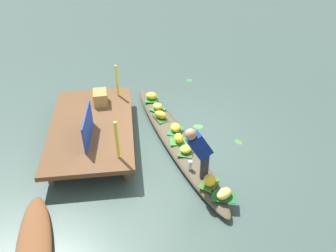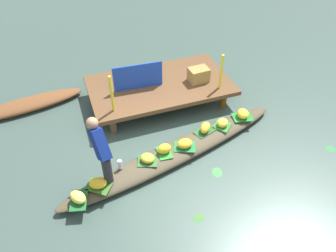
{
  "view_description": "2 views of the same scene",
  "coord_description": "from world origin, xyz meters",
  "px_view_note": "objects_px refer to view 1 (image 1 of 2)",
  "views": [
    {
      "loc": [
        -5.93,
        0.89,
        4.66
      ],
      "look_at": [
        0.2,
        0.13,
        0.33
      ],
      "focal_mm": 35.8,
      "sensor_mm": 36.0,
      "label": 1
    },
    {
      "loc": [
        -1.68,
        -4.19,
        4.72
      ],
      "look_at": [
        0.01,
        0.54,
        0.33
      ],
      "focal_mm": 35.53,
      "sensor_mm": 36.0,
      "label": 2
    }
  ],
  "objects_px": {
    "banana_bunch_5": "(151,96)",
    "banana_bunch_6": "(160,115)",
    "banana_bunch_7": "(210,180)",
    "produce_crate": "(100,98)",
    "banana_bunch_4": "(224,194)",
    "water_bottle": "(190,165)",
    "vendor_boat": "(175,139)",
    "market_banner": "(88,126)",
    "banana_bunch_2": "(179,138)",
    "banana_bunch_0": "(175,127)",
    "banana_bunch_1": "(158,106)",
    "vendor_person": "(200,150)",
    "banana_bunch_3": "(186,149)"
  },
  "relations": [
    {
      "from": "banana_bunch_5",
      "to": "banana_bunch_6",
      "type": "distance_m",
      "value": 0.94
    },
    {
      "from": "banana_bunch_5",
      "to": "banana_bunch_7",
      "type": "bearing_deg",
      "value": -165.88
    },
    {
      "from": "banana_bunch_5",
      "to": "produce_crate",
      "type": "height_order",
      "value": "produce_crate"
    },
    {
      "from": "banana_bunch_4",
      "to": "water_bottle",
      "type": "relative_size",
      "value": 1.63
    },
    {
      "from": "vendor_boat",
      "to": "market_banner",
      "type": "relative_size",
      "value": 4.48
    },
    {
      "from": "vendor_boat",
      "to": "banana_bunch_2",
      "type": "relative_size",
      "value": 18.56
    },
    {
      "from": "vendor_boat",
      "to": "banana_bunch_7",
      "type": "relative_size",
      "value": 16.29
    },
    {
      "from": "banana_bunch_4",
      "to": "produce_crate",
      "type": "distance_m",
      "value": 3.83
    },
    {
      "from": "market_banner",
      "to": "produce_crate",
      "type": "xyz_separation_m",
      "value": [
        1.37,
        -0.18,
        -0.14
      ]
    },
    {
      "from": "banana_bunch_0",
      "to": "banana_bunch_5",
      "type": "distance_m",
      "value": 1.54
    },
    {
      "from": "banana_bunch_4",
      "to": "water_bottle",
      "type": "height_order",
      "value": "water_bottle"
    },
    {
      "from": "vendor_boat",
      "to": "banana_bunch_4",
      "type": "relative_size",
      "value": 15.88
    },
    {
      "from": "banana_bunch_5",
      "to": "market_banner",
      "type": "distance_m",
      "value": 2.39
    },
    {
      "from": "vendor_boat",
      "to": "banana_bunch_1",
      "type": "bearing_deg",
      "value": -0.07
    },
    {
      "from": "banana_bunch_2",
      "to": "market_banner",
      "type": "distance_m",
      "value": 1.92
    },
    {
      "from": "market_banner",
      "to": "vendor_boat",
      "type": "bearing_deg",
      "value": -79.66
    },
    {
      "from": "banana_bunch_2",
      "to": "market_banner",
      "type": "bearing_deg",
      "value": 88.53
    },
    {
      "from": "banana_bunch_6",
      "to": "banana_bunch_2",
      "type": "bearing_deg",
      "value": -163.35
    },
    {
      "from": "banana_bunch_2",
      "to": "vendor_person",
      "type": "height_order",
      "value": "vendor_person"
    },
    {
      "from": "banana_bunch_6",
      "to": "produce_crate",
      "type": "bearing_deg",
      "value": 72.22
    },
    {
      "from": "banana_bunch_2",
      "to": "vendor_person",
      "type": "distance_m",
      "value": 1.3
    },
    {
      "from": "banana_bunch_0",
      "to": "banana_bunch_2",
      "type": "height_order",
      "value": "banana_bunch_2"
    },
    {
      "from": "vendor_boat",
      "to": "banana_bunch_7",
      "type": "distance_m",
      "value": 1.65
    },
    {
      "from": "banana_bunch_3",
      "to": "water_bottle",
      "type": "xyz_separation_m",
      "value": [
        -0.51,
        0.0,
        0.02
      ]
    },
    {
      "from": "vendor_boat",
      "to": "vendor_person",
      "type": "height_order",
      "value": "vendor_person"
    },
    {
      "from": "banana_bunch_0",
      "to": "banana_bunch_5",
      "type": "xyz_separation_m",
      "value": [
        1.49,
        0.42,
        0.01
      ]
    },
    {
      "from": "banana_bunch_4",
      "to": "produce_crate",
      "type": "xyz_separation_m",
      "value": [
        3.09,
        2.24,
        0.32
      ]
    },
    {
      "from": "produce_crate",
      "to": "banana_bunch_4",
      "type": "bearing_deg",
      "value": -144.12
    },
    {
      "from": "water_bottle",
      "to": "produce_crate",
      "type": "height_order",
      "value": "produce_crate"
    },
    {
      "from": "banana_bunch_0",
      "to": "produce_crate",
      "type": "relative_size",
      "value": 0.67
    },
    {
      "from": "vendor_person",
      "to": "water_bottle",
      "type": "relative_size",
      "value": 6.27
    },
    {
      "from": "water_bottle",
      "to": "produce_crate",
      "type": "bearing_deg",
      "value": 37.88
    },
    {
      "from": "banana_bunch_6",
      "to": "banana_bunch_7",
      "type": "distance_m",
      "value": 2.38
    },
    {
      "from": "banana_bunch_7",
      "to": "vendor_boat",
      "type": "bearing_deg",
      "value": 14.8
    },
    {
      "from": "banana_bunch_1",
      "to": "produce_crate",
      "type": "relative_size",
      "value": 0.57
    },
    {
      "from": "banana_bunch_3",
      "to": "vendor_person",
      "type": "bearing_deg",
      "value": -173.2
    },
    {
      "from": "banana_bunch_4",
      "to": "market_banner",
      "type": "relative_size",
      "value": 0.28
    },
    {
      "from": "banana_bunch_1",
      "to": "banana_bunch_5",
      "type": "bearing_deg",
      "value": 11.84
    },
    {
      "from": "banana_bunch_2",
      "to": "banana_bunch_3",
      "type": "height_order",
      "value": "banana_bunch_2"
    },
    {
      "from": "banana_bunch_1",
      "to": "vendor_person",
      "type": "relative_size",
      "value": 0.21
    },
    {
      "from": "banana_bunch_4",
      "to": "market_banner",
      "type": "xyz_separation_m",
      "value": [
        1.72,
        2.42,
        0.46
      ]
    },
    {
      "from": "banana_bunch_2",
      "to": "produce_crate",
      "type": "distance_m",
      "value": 2.22
    },
    {
      "from": "banana_bunch_6",
      "to": "banana_bunch_7",
      "type": "xyz_separation_m",
      "value": [
        -2.29,
        -0.67,
        -0.01
      ]
    },
    {
      "from": "vendor_boat",
      "to": "banana_bunch_2",
      "type": "distance_m",
      "value": 0.35
    },
    {
      "from": "produce_crate",
      "to": "banana_bunch_2",
      "type": "bearing_deg",
      "value": -130.11
    },
    {
      "from": "banana_bunch_4",
      "to": "banana_bunch_7",
      "type": "distance_m",
      "value": 0.4
    },
    {
      "from": "banana_bunch_1",
      "to": "banana_bunch_2",
      "type": "distance_m",
      "value": 1.41
    },
    {
      "from": "banana_bunch_4",
      "to": "vendor_boat",
      "type": "bearing_deg",
      "value": 17.0
    },
    {
      "from": "banana_bunch_6",
      "to": "market_banner",
      "type": "bearing_deg",
      "value": 120.34
    },
    {
      "from": "produce_crate",
      "to": "banana_bunch_0",
      "type": "bearing_deg",
      "value": -120.81
    }
  ]
}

